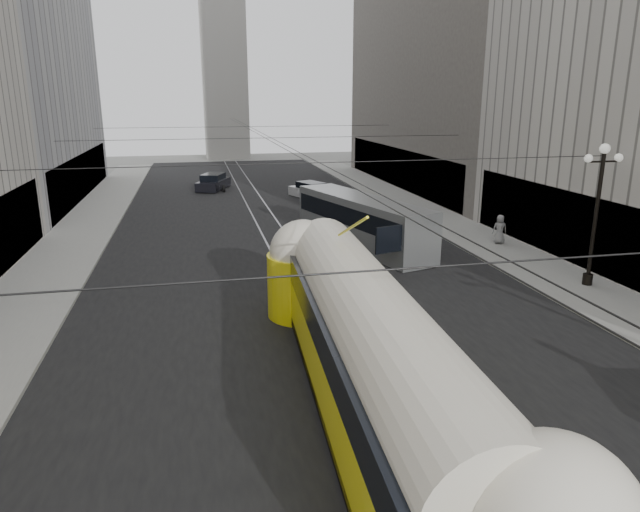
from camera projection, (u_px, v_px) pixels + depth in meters
name	position (u px, v px, depth m)	size (l,w,h in m)	color
road	(272.00, 231.00, 37.24)	(20.00, 85.00, 0.02)	black
sidewalk_left	(87.00, 227.00, 38.04)	(4.00, 72.00, 0.15)	gray
sidewalk_right	(424.00, 212.00, 42.97)	(4.00, 72.00, 0.15)	gray
rail_left	(261.00, 231.00, 37.08)	(0.12, 85.00, 0.04)	gray
rail_right	(283.00, 230.00, 37.39)	(0.12, 85.00, 0.04)	gray
building_right_far	(464.00, 7.00, 51.52)	(12.60, 32.60, 32.60)	#514C47
distant_tower	(223.00, 47.00, 77.88)	(6.00, 6.00, 31.36)	#B2AFA8
lamppost_right_mid	(597.00, 207.00, 25.17)	(1.86, 0.44, 6.37)	black
catenary	(274.00, 140.00, 34.72)	(25.00, 72.00, 0.23)	black
streetcar	(370.00, 348.00, 15.37)	(3.66, 17.96, 3.94)	#FFF116
city_bus	(362.00, 220.00, 33.05)	(5.44, 11.72, 2.87)	gray
sedan_white_far	(311.00, 191.00, 49.05)	(3.42, 4.73, 1.38)	white
sedan_dark_far	(213.00, 182.00, 53.49)	(3.48, 5.15, 1.50)	black
pedestrian_crossing_b	(506.00, 509.00, 10.78)	(0.91, 0.71, 1.87)	beige
pedestrian_sidewalk_right	(500.00, 229.00, 33.22)	(0.83, 0.51, 1.70)	gray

